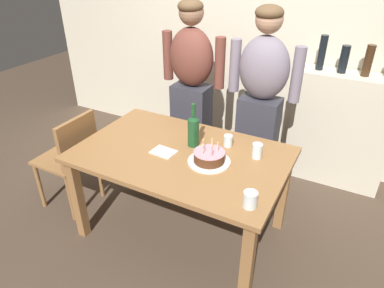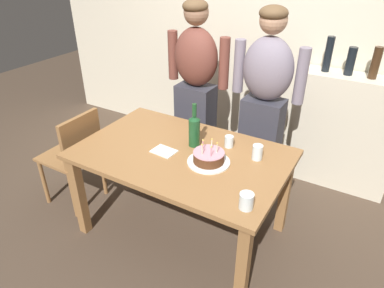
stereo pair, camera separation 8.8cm
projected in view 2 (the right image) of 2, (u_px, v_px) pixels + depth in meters
ground_plane at (183, 229)px, 2.84m from camera, size 10.00×10.00×0.00m
back_wall at (265, 32)px, 3.35m from camera, size 5.20×0.10×2.60m
dining_table at (182, 164)px, 2.52m from camera, size 1.50×0.96×0.74m
birthday_cake at (209, 158)px, 2.33m from camera, size 0.29×0.29×0.16m
water_glass_near at (246, 201)px, 1.92m from camera, size 0.08×0.08×0.10m
water_glass_far at (257, 152)px, 2.37m from camera, size 0.07×0.07×0.11m
water_glass_side at (229, 141)px, 2.52m from camera, size 0.06×0.06×0.09m
wine_bottle at (194, 130)px, 2.50m from camera, size 0.08×0.08×0.33m
napkin_stack at (164, 151)px, 2.48m from camera, size 0.18×0.14×0.01m
person_man_bearded at (196, 90)px, 3.17m from camera, size 0.61×0.27×1.66m
person_woman_cardigan at (264, 105)px, 2.88m from camera, size 0.61×0.27×1.66m
dining_chair at (76, 152)px, 2.90m from camera, size 0.42×0.42×0.87m
shelf_cabinet at (345, 132)px, 3.15m from camera, size 0.88×0.30×1.37m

